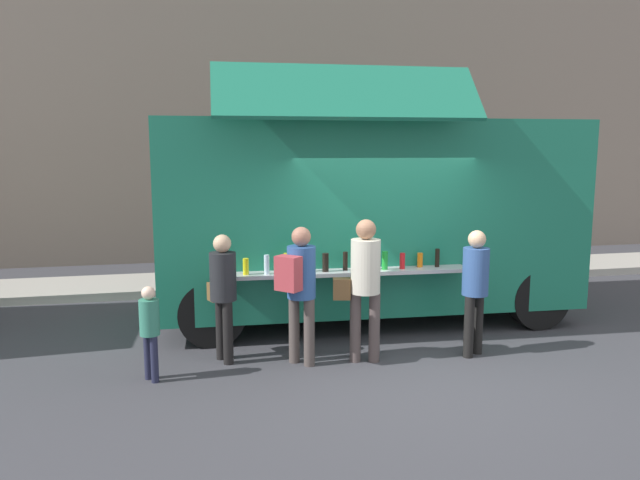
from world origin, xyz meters
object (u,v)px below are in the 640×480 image
food_truck_main (366,212)px  customer_rear_waiting (223,287)px  child_near_queue (150,325)px  customer_mid_with_backpack (299,282)px  trash_bin (526,253)px  customer_front_ordering (364,278)px  customer_extra_browsing (475,282)px

food_truck_main → customer_rear_waiting: (-2.29, -1.58, -0.70)m
child_near_queue → food_truck_main: bearing=-0.3°
food_truck_main → customer_mid_with_backpack: (-1.39, -1.91, -0.61)m
food_truck_main → trash_bin: food_truck_main is taller
food_truck_main → trash_bin: size_ratio=6.71×
customer_front_ordering → customer_mid_with_backpack: size_ratio=1.05×
food_truck_main → customer_mid_with_backpack: bearing=-123.5°
trash_bin → customer_extra_browsing: 5.54m
trash_bin → child_near_queue: 8.55m
customer_front_ordering → child_near_queue: bearing=104.8°
trash_bin → customer_rear_waiting: 7.59m
food_truck_main → child_near_queue: size_ratio=5.64×
customer_rear_waiting → child_near_queue: (-0.85, -0.47, -0.29)m
customer_rear_waiting → child_near_queue: bearing=-172.7°
food_truck_main → customer_front_ordering: (-0.60, -1.96, -0.59)m
customer_mid_with_backpack → customer_extra_browsing: bearing=-48.2°
child_near_queue → customer_front_ordering: bearing=-31.5°
customer_front_ordering → customer_rear_waiting: (-1.69, 0.38, -0.11)m
trash_bin → customer_front_ordering: bearing=-138.3°
trash_bin → child_near_queue: (-7.34, -4.37, 0.19)m
food_truck_main → customer_mid_with_backpack: 2.44m
food_truck_main → trash_bin: bearing=31.4°
customer_mid_with_backpack → customer_extra_browsing: size_ratio=1.05×
customer_rear_waiting → customer_extra_browsing: bearing=-30.2°
customer_extra_browsing → trash_bin: bearing=-69.0°
trash_bin → customer_mid_with_backpack: size_ratio=0.54×
customer_rear_waiting → customer_extra_browsing: customer_extra_browsing is taller
customer_front_ordering → customer_mid_with_backpack: 0.79m
food_truck_main → customer_front_ordering: bearing=-104.4°
customer_extra_browsing → customer_front_ordering: bearing=55.3°
trash_bin → customer_mid_with_backpack: 7.04m
trash_bin → food_truck_main: bearing=-151.1°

